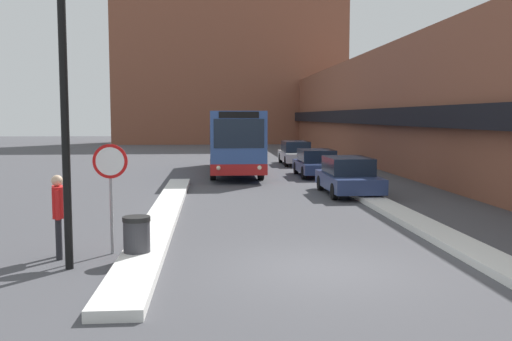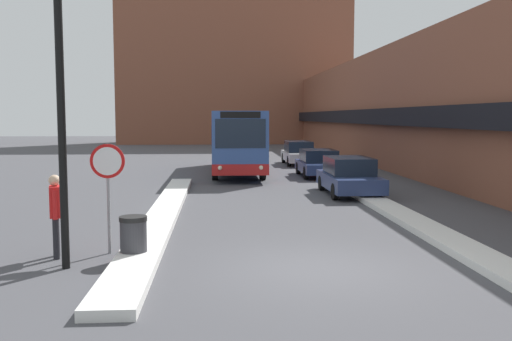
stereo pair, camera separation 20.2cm
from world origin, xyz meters
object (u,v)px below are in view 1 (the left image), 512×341
object	(u,v)px
trash_bin	(137,238)
city_bus	(234,140)
stop_sign	(110,174)
pedestrian	(58,208)
parked_car_front	(348,176)
parked_car_middle	(316,163)
street_lamp	(78,70)
parked_car_back	(296,153)

from	to	relation	value
trash_bin	city_bus	bearing A→B (deg)	81.57
stop_sign	pedestrian	distance (m)	1.32
city_bus	parked_car_front	world-z (taller)	city_bus
parked_car_middle	stop_sign	bearing A→B (deg)	-115.25
street_lamp	pedestrian	xyz separation A→B (m)	(-0.72, 0.92, -2.87)
city_bus	parked_car_middle	distance (m)	4.79
parked_car_back	stop_sign	world-z (taller)	stop_sign
trash_bin	parked_car_front	bearing A→B (deg)	54.95
parked_car_middle	trash_bin	size ratio (longest dim) A/B	4.46
parked_car_back	street_lamp	xyz separation A→B (m)	(-7.91, -24.52, 3.21)
parked_car_middle	parked_car_back	distance (m)	7.29
stop_sign	trash_bin	size ratio (longest dim) A/B	2.58
parked_car_front	street_lamp	xyz separation A→B (m)	(-7.91, -10.42, 3.22)
parked_car_front	stop_sign	world-z (taller)	stop_sign
street_lamp	stop_sign	bearing A→B (deg)	73.57
parked_car_middle	stop_sign	distance (m)	17.74
parked_car_front	parked_car_back	bearing A→B (deg)	90.00
parked_car_back	pedestrian	distance (m)	25.14
city_bus	parked_car_middle	xyz separation A→B (m)	(4.13, -2.16, -1.09)
parked_car_back	street_lamp	size ratio (longest dim) A/B	0.74
parked_car_front	parked_car_middle	size ratio (longest dim) A/B	1.03
stop_sign	pedestrian	xyz separation A→B (m)	(-1.08, -0.29, -0.70)
trash_bin	parked_car_back	bearing A→B (deg)	73.90
parked_car_back	trash_bin	xyz separation A→B (m)	(-6.92, -23.97, -0.27)
street_lamp	trash_bin	bearing A→B (deg)	29.05
parked_car_middle	parked_car_back	world-z (taller)	parked_car_back
parked_car_back	trash_bin	world-z (taller)	parked_car_back
city_bus	parked_car_front	distance (m)	9.94
parked_car_front	stop_sign	xyz separation A→B (m)	(-7.55, -9.20, 1.05)
parked_car_middle	trash_bin	xyz separation A→B (m)	(-6.92, -16.68, -0.22)
parked_car_middle	trash_bin	distance (m)	18.06
city_bus	stop_sign	xyz separation A→B (m)	(-3.42, -18.18, -0.00)
city_bus	street_lamp	xyz separation A→B (m)	(-3.78, -19.39, 2.17)
parked_car_back	trash_bin	bearing A→B (deg)	-106.10
parked_car_front	parked_car_back	world-z (taller)	parked_car_back
parked_car_back	street_lamp	distance (m)	25.97
parked_car_back	pedestrian	bearing A→B (deg)	-110.08
parked_car_front	pedestrian	xyz separation A→B (m)	(-8.63, -9.50, 0.36)
trash_bin	pedestrian	bearing A→B (deg)	167.79
pedestrian	parked_car_middle	bearing A→B (deg)	137.81
stop_sign	trash_bin	world-z (taller)	stop_sign
pedestrian	stop_sign	bearing A→B (deg)	90.88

